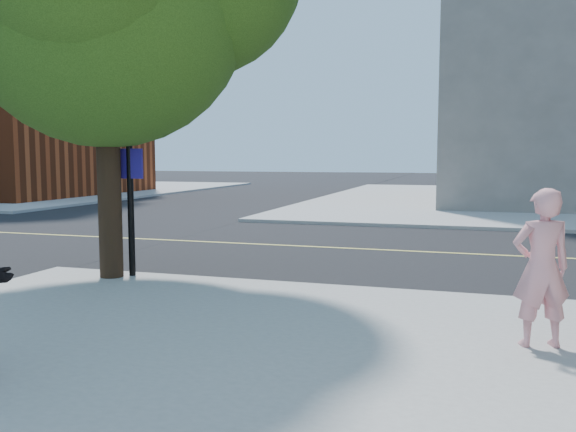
% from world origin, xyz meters
% --- Properties ---
extents(ground, '(140.00, 140.00, 0.00)m').
position_xyz_m(ground, '(0.00, 0.00, 0.00)').
color(ground, black).
rests_on(ground, ground).
extents(road_ew, '(140.00, 9.00, 0.01)m').
position_xyz_m(road_ew, '(0.00, 4.50, 0.01)').
color(road_ew, black).
rests_on(road_ew, ground).
extents(man_on_phone, '(0.72, 0.58, 1.71)m').
position_xyz_m(man_on_phone, '(7.07, -2.42, 0.98)').
color(man_on_phone, pink).
rests_on(man_on_phone, sidewalk_se).
extents(signal_pole, '(3.41, 0.39, 3.84)m').
position_xyz_m(signal_pole, '(-1.09, -0.30, 3.25)').
color(signal_pole, black).
rests_on(signal_pole, sidewalk_se).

